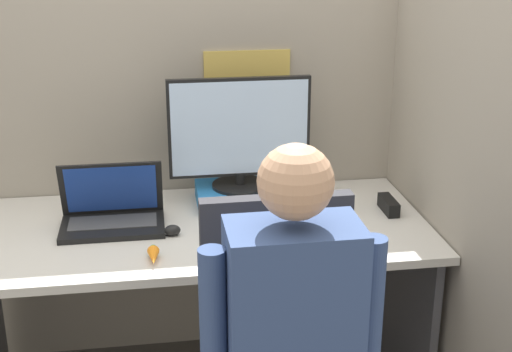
# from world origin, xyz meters

# --- Properties ---
(cubicle_panel_back) EXTENTS (2.17, 0.05, 1.65)m
(cubicle_panel_back) POSITION_xyz_m (0.00, 0.79, 0.83)
(cubicle_panel_back) COLOR gray
(cubicle_panel_back) RESTS_ON ground
(cubicle_panel_right) EXTENTS (0.04, 1.42, 1.65)m
(cubicle_panel_right) POSITION_xyz_m (0.86, 0.31, 0.83)
(cubicle_panel_right) COLOR gray
(cubicle_panel_right) RESTS_ON ground
(desk) EXTENTS (1.67, 0.76, 0.73)m
(desk) POSITION_xyz_m (0.00, 0.38, 0.56)
(desk) COLOR beige
(desk) RESTS_ON ground
(paper_box) EXTENTS (0.34, 0.23, 0.07)m
(paper_box) POSITION_xyz_m (0.18, 0.58, 0.76)
(paper_box) COLOR #236BAD
(paper_box) RESTS_ON desk
(monitor) EXTENTS (0.54, 0.22, 0.43)m
(monitor) POSITION_xyz_m (0.18, 0.58, 1.01)
(monitor) COLOR black
(monitor) RESTS_ON paper_box
(laptop) EXTENTS (0.37, 0.23, 0.23)m
(laptop) POSITION_xyz_m (-0.30, 0.42, 0.77)
(laptop) COLOR black
(laptop) RESTS_ON desk
(mouse) EXTENTS (0.06, 0.04, 0.04)m
(mouse) POSITION_xyz_m (-0.09, 0.31, 0.75)
(mouse) COLOR black
(mouse) RESTS_ON desk
(stapler) EXTENTS (0.04, 0.14, 0.05)m
(stapler) POSITION_xyz_m (0.73, 0.41, 0.75)
(stapler) COLOR black
(stapler) RESTS_ON desk
(carrot_toy) EXTENTS (0.04, 0.12, 0.04)m
(carrot_toy) POSITION_xyz_m (-0.16, 0.12, 0.75)
(carrot_toy) COLOR orange
(carrot_toy) RESTS_ON desk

